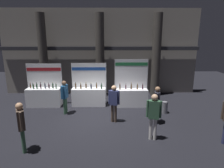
{
  "coord_description": "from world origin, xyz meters",
  "views": [
    {
      "loc": [
        0.55,
        -8.23,
        3.72
      ],
      "look_at": [
        0.71,
        0.89,
        1.48
      ],
      "focal_mm": 30.57,
      "sensor_mm": 36.0,
      "label": 1
    }
  ],
  "objects": [
    {
      "name": "ground_plane",
      "position": [
        0.0,
        0.0,
        0.0
      ],
      "size": [
        25.51,
        25.51,
        0.0
      ],
      "primitive_type": "plane",
      "color": "black"
    },
    {
      "name": "exhibitor_booth_2",
      "position": [
        1.79,
        1.84,
        0.61
      ],
      "size": [
        1.83,
        0.66,
        2.56
      ],
      "color": "white",
      "rests_on": "ground_plane"
    },
    {
      "name": "trash_bin",
      "position": [
        3.33,
        0.76,
        0.3
      ],
      "size": [
        0.34,
        0.34,
        0.6
      ],
      "color": "slate",
      "rests_on": "ground_plane"
    },
    {
      "name": "visitor_2",
      "position": [
        2.18,
        -1.8,
        1.05
      ],
      "size": [
        0.54,
        0.29,
        1.77
      ],
      "rotation": [
        0.0,
        0.0,
        6.05
      ],
      "color": "silver",
      "rests_on": "ground_plane"
    },
    {
      "name": "exhibitor_booth_1",
      "position": [
        -0.57,
        2.01,
        0.59
      ],
      "size": [
        1.94,
        0.66,
        2.33
      ],
      "color": "white",
      "rests_on": "ground_plane"
    },
    {
      "name": "hall_colonnade",
      "position": [
        0.0,
        4.38,
        2.73
      ],
      "size": [
        12.75,
        1.06,
        5.51
      ],
      "color": "gray",
      "rests_on": "ground_plane"
    },
    {
      "name": "visitor_4",
      "position": [
        -2.29,
        -2.51,
        1.03
      ],
      "size": [
        0.38,
        0.52,
        1.72
      ],
      "rotation": [
        0.0,
        0.0,
        2.04
      ],
      "color": "#33563D",
      "rests_on": "ground_plane"
    },
    {
      "name": "visitor_5",
      "position": [
        2.64,
        -0.41,
        1.0
      ],
      "size": [
        0.3,
        0.54,
        1.68
      ],
      "rotation": [
        0.0,
        0.0,
        1.36
      ],
      "color": "#47382D",
      "rests_on": "ground_plane"
    },
    {
      "name": "visitor_1",
      "position": [
        0.77,
        -0.25,
        1.0
      ],
      "size": [
        0.49,
        0.3,
        1.7
      ],
      "rotation": [
        0.0,
        0.0,
        6.0
      ],
      "color": "#47382D",
      "rests_on": "ground_plane"
    },
    {
      "name": "visitor_0",
      "position": [
        -1.62,
        0.76,
        1.0
      ],
      "size": [
        0.29,
        0.57,
        1.68
      ],
      "rotation": [
        0.0,
        0.0,
        1.38
      ],
      "color": "#33563D",
      "rests_on": "ground_plane"
    },
    {
      "name": "exhibitor_booth_0",
      "position": [
        -3.03,
        1.92,
        0.6
      ],
      "size": [
        1.93,
        0.66,
        2.32
      ],
      "color": "white",
      "rests_on": "ground_plane"
    }
  ]
}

